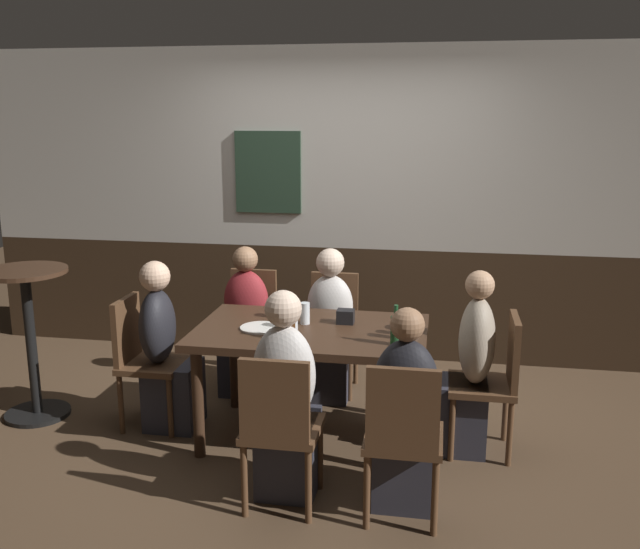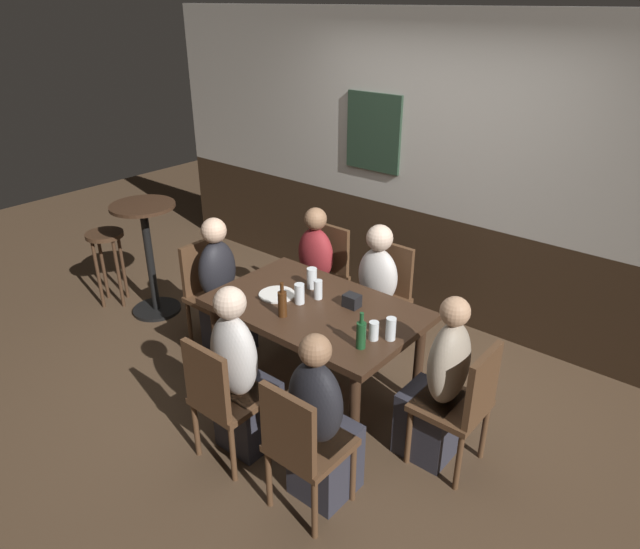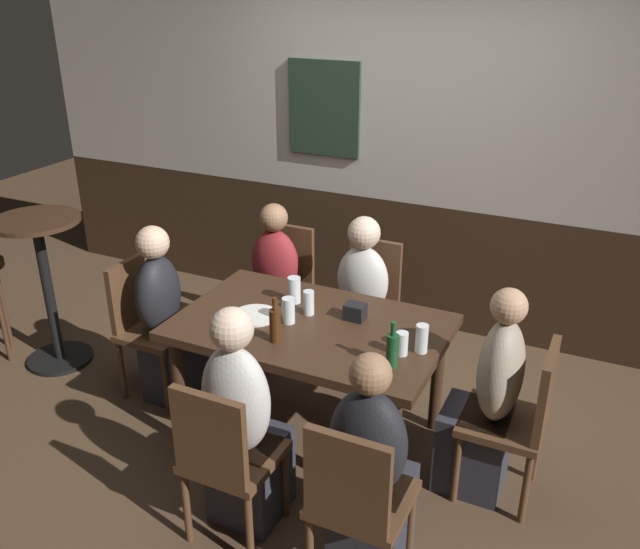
% 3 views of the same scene
% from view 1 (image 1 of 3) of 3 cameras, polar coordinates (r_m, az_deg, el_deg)
% --- Properties ---
extents(ground_plane, '(12.00, 12.00, 0.00)m').
position_cam_1_polar(ground_plane, '(4.71, -0.72, -13.02)').
color(ground_plane, '#4C3826').
extents(wall_back, '(6.40, 0.13, 2.60)m').
position_cam_1_polar(wall_back, '(5.91, 2.19, 5.58)').
color(wall_back, '#332316').
rests_on(wall_back, ground_plane).
extents(dining_table, '(1.45, 0.92, 0.74)m').
position_cam_1_polar(dining_table, '(4.46, -0.75, -5.48)').
color(dining_table, '#382316').
rests_on(dining_table, ground_plane).
extents(chair_head_east, '(0.40, 0.40, 0.88)m').
position_cam_1_polar(chair_head_east, '(4.46, 13.99, -8.04)').
color(chair_head_east, '#513521').
rests_on(chair_head_east, ground_plane).
extents(chair_right_near, '(0.40, 0.40, 0.88)m').
position_cam_1_polar(chair_right_near, '(3.65, 6.78, -12.67)').
color(chair_right_near, '#513521').
rests_on(chair_right_near, ground_plane).
extents(chair_left_far, '(0.40, 0.40, 0.88)m').
position_cam_1_polar(chair_left_far, '(5.46, -5.64, -3.75)').
color(chair_left_far, '#513521').
rests_on(chair_left_far, ground_plane).
extents(chair_mid_far, '(0.40, 0.40, 0.88)m').
position_cam_1_polar(chair_mid_far, '(5.33, 1.02, -4.12)').
color(chair_mid_far, '#513521').
rests_on(chair_mid_far, ground_plane).
extents(chair_head_west, '(0.40, 0.40, 0.88)m').
position_cam_1_polar(chair_head_west, '(4.85, -14.21, -6.31)').
color(chair_head_west, '#513521').
rests_on(chair_head_west, ground_plane).
extents(chair_mid_near, '(0.40, 0.40, 0.88)m').
position_cam_1_polar(chair_mid_near, '(3.73, -3.31, -11.98)').
color(chair_mid_near, '#513521').
rests_on(chair_mid_near, ground_plane).
extents(person_head_east, '(0.37, 0.34, 1.16)m').
position_cam_1_polar(person_head_east, '(4.45, 11.88, -8.13)').
color(person_head_east, '#2D2D38').
rests_on(person_head_east, ground_plane).
extents(person_right_near, '(0.34, 0.37, 1.12)m').
position_cam_1_polar(person_right_near, '(3.81, 6.92, -12.00)').
color(person_right_near, '#2D2D38').
rests_on(person_right_near, ground_plane).
extents(person_left_far, '(0.34, 0.37, 1.10)m').
position_cam_1_polar(person_left_far, '(5.32, -6.10, -4.60)').
color(person_left_far, '#2D2D38').
rests_on(person_left_far, ground_plane).
extents(person_mid_far, '(0.34, 0.37, 1.11)m').
position_cam_1_polar(person_mid_far, '(5.19, 0.73, -4.92)').
color(person_mid_far, '#2D2D38').
rests_on(person_mid_far, ground_plane).
extents(person_head_west, '(0.37, 0.34, 1.14)m').
position_cam_1_polar(person_head_west, '(4.79, -12.41, -6.65)').
color(person_head_west, '#2D2D38').
rests_on(person_head_west, ground_plane).
extents(person_mid_near, '(0.34, 0.37, 1.18)m').
position_cam_1_polar(person_mid_near, '(3.87, -2.75, -10.96)').
color(person_mid_near, '#2D2D38').
rests_on(person_mid_near, ground_plane).
extents(pint_glass_stout, '(0.07, 0.07, 0.15)m').
position_cam_1_polar(pint_glass_stout, '(4.64, -2.70, -2.79)').
color(pint_glass_stout, silver).
rests_on(pint_glass_stout, dining_table).
extents(tumbler_water, '(0.06, 0.06, 0.12)m').
position_cam_1_polar(tumbler_water, '(4.26, 6.34, -4.46)').
color(tumbler_water, silver).
rests_on(tumbler_water, dining_table).
extents(beer_glass_tall, '(0.06, 0.06, 0.15)m').
position_cam_1_polar(beer_glass_tall, '(4.32, 7.47, -4.11)').
color(beer_glass_tall, silver).
rests_on(beer_glass_tall, dining_table).
extents(tumbler_short, '(0.06, 0.06, 0.14)m').
position_cam_1_polar(tumbler_short, '(4.52, -1.22, -3.28)').
color(tumbler_short, silver).
rests_on(tumbler_short, dining_table).
extents(pint_glass_amber, '(0.07, 0.07, 0.15)m').
position_cam_1_polar(pint_glass_amber, '(4.40, -2.27, -3.70)').
color(pint_glass_amber, silver).
rests_on(pint_glass_amber, dining_table).
extents(beer_bottle_green, '(0.06, 0.06, 0.24)m').
position_cam_1_polar(beer_bottle_green, '(4.13, 6.16, -4.46)').
color(beer_bottle_green, '#194723').
rests_on(beer_bottle_green, dining_table).
extents(beer_bottle_brown, '(0.06, 0.06, 0.25)m').
position_cam_1_polar(beer_bottle_brown, '(4.19, -2.43, -4.09)').
color(beer_bottle_brown, '#42230F').
rests_on(beer_bottle_brown, dining_table).
extents(plate_white_large, '(0.26, 0.26, 0.01)m').
position_cam_1_polar(plate_white_large, '(4.45, -4.85, -4.33)').
color(plate_white_large, white).
rests_on(plate_white_large, dining_table).
extents(condiment_caddy, '(0.11, 0.09, 0.09)m').
position_cam_1_polar(condiment_caddy, '(4.53, 2.08, -3.43)').
color(condiment_caddy, black).
rests_on(condiment_caddy, dining_table).
extents(side_bar_table, '(0.56, 0.56, 1.05)m').
position_cam_1_polar(side_bar_table, '(5.18, -22.50, -4.28)').
color(side_bar_table, black).
rests_on(side_bar_table, ground_plane).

